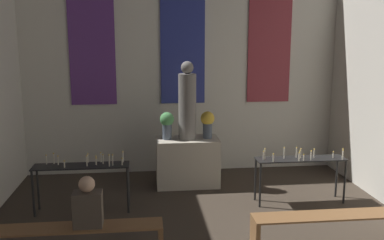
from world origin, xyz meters
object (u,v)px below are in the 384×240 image
object	(u,v)px
statue	(187,103)
candle_rack_right	(300,164)
altar	(187,162)
flower_vase_left	(167,123)
pew_back_right	(332,223)
person_seated	(88,205)
pew_back_left	(76,235)
candle_rack_left	(82,171)
flower_vase_right	(208,122)

from	to	relation	value
statue	candle_rack_right	size ratio (longest dim) A/B	0.95
altar	statue	bearing A→B (deg)	0.00
flower_vase_left	pew_back_right	bearing A→B (deg)	-52.77
statue	pew_back_right	bearing A→B (deg)	-58.26
flower_vase_left	altar	bearing A→B (deg)	0.00
person_seated	pew_back_left	bearing A→B (deg)	180.00
statue	candle_rack_left	distance (m)	2.33
altar	pew_back_left	bearing A→B (deg)	-121.74
statue	flower_vase_right	xyz separation A→B (m)	(0.39, 0.00, -0.37)
pew_back_left	person_seated	distance (m)	0.44
statue	candle_rack_left	xyz separation A→B (m)	(-1.84, -1.11, -0.92)
candle_rack_right	person_seated	distance (m)	3.76
altar	statue	world-z (taller)	statue
pew_back_left	person_seated	world-z (taller)	person_seated
candle_rack_left	pew_back_right	distance (m)	3.92
flower_vase_left	candle_rack_right	world-z (taller)	flower_vase_left
flower_vase_left	pew_back_right	world-z (taller)	flower_vase_left
statue	flower_vase_left	bearing A→B (deg)	180.00
pew_back_right	flower_vase_right	bearing A→B (deg)	115.51
flower_vase_right	candle_rack_right	bearing A→B (deg)	-37.31
candle_rack_left	pew_back_right	size ratio (longest dim) A/B	0.70
statue	candle_rack_right	bearing A→B (deg)	-31.03
altar	pew_back_right	world-z (taller)	altar
statue	pew_back_right	xyz separation A→B (m)	(1.70, -2.75, -1.26)
altar	pew_back_left	distance (m)	3.24
altar	candle_rack_left	bearing A→B (deg)	-148.96
pew_back_left	person_seated	bearing A→B (deg)	0.00
altar	candle_rack_left	world-z (taller)	candle_rack_left
candle_rack_left	person_seated	bearing A→B (deg)	-79.68
candle_rack_right	person_seated	xyz separation A→B (m)	(-3.39, -1.64, 0.07)
pew_back_left	statue	bearing A→B (deg)	58.26
person_seated	statue	bearing A→B (deg)	60.77
statue	candle_rack_left	bearing A→B (deg)	-148.96
altar	flower_vase_left	size ratio (longest dim) A/B	2.29
statue	flower_vase_left	size ratio (longest dim) A/B	2.83
flower_vase_left	pew_back_left	distance (m)	3.17
person_seated	flower_vase_left	bearing A→B (deg)	67.30
flower_vase_left	flower_vase_right	bearing A→B (deg)	0.00
flower_vase_right	person_seated	xyz separation A→B (m)	(-1.93, -2.75, -0.47)
statue	flower_vase_right	bearing A→B (deg)	0.00
candle_rack_right	pew_back_right	size ratio (longest dim) A/B	0.70
candle_rack_left	person_seated	size ratio (longest dim) A/B	2.35
altar	flower_vase_right	world-z (taller)	flower_vase_right
altar	candle_rack_left	distance (m)	2.16
pew_back_right	person_seated	bearing A→B (deg)	180.00
flower_vase_right	altar	bearing A→B (deg)	180.00
altar	pew_back_right	bearing A→B (deg)	-58.26
candle_rack_right	pew_back_left	world-z (taller)	candle_rack_right
flower_vase_right	candle_rack_right	distance (m)	1.91
altar	candle_rack_right	bearing A→B (deg)	-31.03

